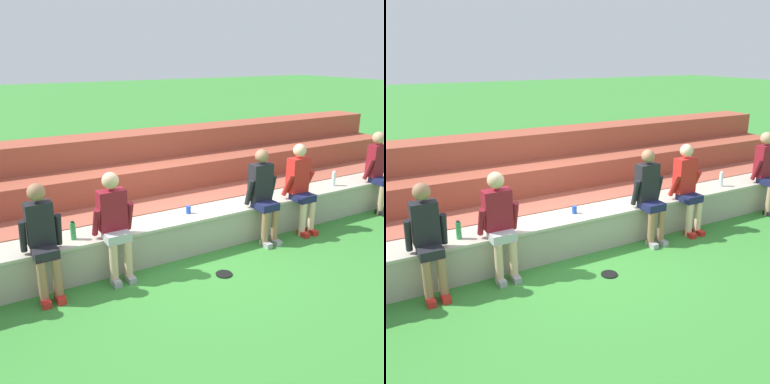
# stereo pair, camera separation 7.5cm
# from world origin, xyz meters

# --- Properties ---
(ground_plane) EXTENTS (80.00, 80.00, 0.00)m
(ground_plane) POSITION_xyz_m (0.00, 0.00, 0.00)
(ground_plane) COLOR #388433
(stone_seating_wall) EXTENTS (9.24, 0.61, 0.56)m
(stone_seating_wall) POSITION_xyz_m (0.00, 0.29, 0.30)
(stone_seating_wall) COLOR #A8A08E
(stone_seating_wall) RESTS_ON ground
(brick_bleachers) EXTENTS (12.37, 2.24, 1.43)m
(brick_bleachers) POSITION_xyz_m (0.00, 2.21, 0.56)
(brick_bleachers) COLOR #AB5440
(brick_bleachers) RESTS_ON ground
(person_left_of_center) EXTENTS (0.50, 0.54, 1.44)m
(person_left_of_center) POSITION_xyz_m (-2.18, -0.02, 0.78)
(person_left_of_center) COLOR #996B4C
(person_left_of_center) RESTS_ON ground
(person_center) EXTENTS (0.55, 0.51, 1.45)m
(person_center) POSITION_xyz_m (-1.26, -0.01, 0.80)
(person_center) COLOR #DBAD89
(person_center) RESTS_ON ground
(person_right_of_center) EXTENTS (0.53, 0.54, 1.49)m
(person_right_of_center) POSITION_xyz_m (1.19, -0.03, 0.80)
(person_right_of_center) COLOR #996B4C
(person_right_of_center) RESTS_ON ground
(person_far_right) EXTENTS (0.53, 0.54, 1.49)m
(person_far_right) POSITION_xyz_m (1.99, -0.02, 0.81)
(person_far_right) COLOR beige
(person_far_right) RESTS_ON ground
(person_rightmost_edge) EXTENTS (0.48, 0.55, 1.52)m
(person_rightmost_edge) POSITION_xyz_m (3.94, -0.02, 0.82)
(person_rightmost_edge) COLOR tan
(person_rightmost_edge) RESTS_ON ground
(water_bottle_near_left) EXTENTS (0.07, 0.07, 0.25)m
(water_bottle_near_left) POSITION_xyz_m (-1.75, 0.23, 0.68)
(water_bottle_near_left) COLOR green
(water_bottle_near_left) RESTS_ON stone_seating_wall
(water_bottle_mid_left) EXTENTS (0.07, 0.07, 0.28)m
(water_bottle_mid_left) POSITION_xyz_m (3.06, 0.24, 0.70)
(water_bottle_mid_left) COLOR silver
(water_bottle_mid_left) RESTS_ON stone_seating_wall
(plastic_cup_right_end) EXTENTS (0.08, 0.08, 0.12)m
(plastic_cup_right_end) POSITION_xyz_m (0.03, 0.32, 0.62)
(plastic_cup_right_end) COLOR blue
(plastic_cup_right_end) RESTS_ON stone_seating_wall
(frisbee) EXTENTS (0.23, 0.23, 0.02)m
(frisbee) POSITION_xyz_m (0.01, -0.70, 0.01)
(frisbee) COLOR black
(frisbee) RESTS_ON ground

